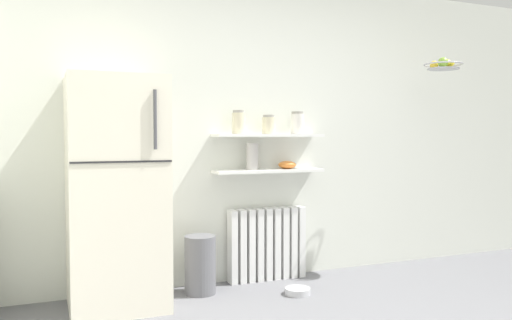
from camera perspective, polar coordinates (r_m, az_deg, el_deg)
The scene contains 13 objects.
back_wall at distance 4.54m, azimuth 1.18°, elevation 3.46°, with size 7.04×0.10×2.60m, color silver.
refrigerator at distance 3.84m, azimuth -15.15°, elevation -3.53°, with size 0.67×0.66×1.66m.
radiator at distance 4.49m, azimuth 1.24°, elevation -9.26°, with size 0.69×0.12×0.62m.
wall_shelf_lower at distance 4.38m, azimuth 1.40°, elevation -1.20°, with size 0.96×0.22×0.03m, color white.
wall_shelf_upper at distance 4.37m, azimuth 1.41°, elevation 2.74°, with size 0.96×0.22×0.03m, color white.
storage_jar_0 at distance 4.27m, azimuth -1.95°, elevation 4.19°, with size 0.10×0.10×0.19m.
storage_jar_1 at distance 4.37m, azimuth 1.41°, elevation 3.93°, with size 0.11×0.11×0.16m.
storage_jar_2 at distance 4.49m, azimuth 4.60°, elevation 4.10°, with size 0.11×0.11×0.19m.
vase at distance 4.32m, azimuth -0.40°, elevation 0.39°, with size 0.10×0.10×0.22m, color #B2ADA8.
shelf_bowl at distance 4.45m, azimuth 3.46°, elevation -0.54°, with size 0.15×0.15×0.07m, color orange.
trash_bin at distance 4.15m, azimuth -6.18°, elevation -11.42°, with size 0.24×0.24×0.46m, color slate.
pet_food_bowl at distance 4.17m, azimuth 4.62°, elevation -14.23°, with size 0.20×0.20×0.05m, color #B7B7BC.
hanging_fruit_basket at distance 4.93m, azimuth 19.97°, elevation 9.85°, with size 0.33×0.33×0.10m.
Camera 1 is at (-1.83, -2.10, 1.23)m, focal length 36.24 mm.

